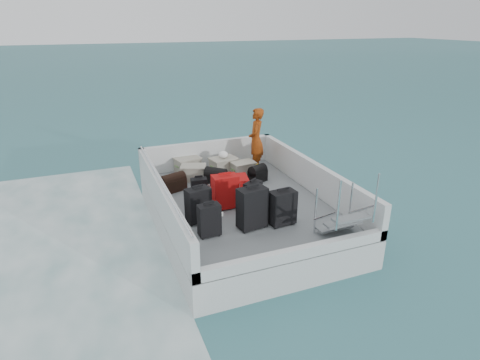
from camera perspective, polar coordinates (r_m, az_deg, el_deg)
The scene contains 22 objects.
ground at distance 9.02m, azimuth 0.24°, elevation -6.62°, with size 160.00×160.00×0.00m, color #195659.
ferry_hull at distance 8.88m, azimuth 0.24°, elevation -4.91°, with size 3.60×5.00×0.60m, color silver.
deck at distance 8.74m, azimuth 0.25°, elevation -3.10°, with size 3.30×4.70×0.02m, color slate.
deck_fittings at distance 8.45m, azimuth 3.24°, elevation -1.23°, with size 3.60×5.00×0.90m.
suitcase_0 at distance 7.28m, azimuth -4.39°, elevation -5.76°, with size 0.40×0.23×0.62m, color black.
suitcase_1 at distance 7.78m, azimuth -5.95°, elevation -3.60°, with size 0.47×0.27×0.70m, color black.
suitcase_2 at distance 8.75m, azimuth -5.83°, elevation -1.33°, with size 0.34×0.20×0.50m, color black.
suitcase_3 at distance 7.49m, azimuth 1.73°, elevation -4.06°, with size 0.53×0.31×0.81m, color black.
suitcase_5 at distance 8.31m, azimuth -2.13°, elevation -1.71°, with size 0.52×0.31×0.72m, color #AD0D0D.
suitcase_6 at distance 7.69m, azimuth 6.03°, elevation -3.98°, with size 0.50×0.29×0.69m, color black.
suitcase_7 at distance 8.35m, azimuth 1.83°, elevation -2.14°, with size 0.40×0.23×0.57m, color black.
suitcase_8 at distance 9.22m, azimuth -1.48°, elevation -0.58°, with size 0.55×0.83×0.33m, color #AD0D0D.
duffel_0 at distance 9.35m, azimuth -9.49°, elevation -0.58°, with size 0.58×0.30×0.32m, color black, non-canonical shape.
duffel_1 at distance 9.60m, azimuth -3.45°, elevation 0.29°, with size 0.51×0.30×0.32m, color black, non-canonical shape.
duffel_2 at distance 9.78m, azimuth 2.53°, elevation 0.73°, with size 0.41×0.30×0.32m, color black, non-canonical shape.
crate_0 at distance 10.44m, azimuth -7.44°, elevation 2.07°, with size 0.59×0.41×0.36m, color #A19D8D.
crate_1 at distance 9.92m, azimuth -6.63°, elevation 0.97°, with size 0.56×0.39×0.34m, color #A19D8D.
crate_2 at distance 10.31m, azimuth -2.37°, elevation 2.02°, with size 0.62×0.43×0.37m, color #A19D8D.
crate_3 at distance 10.14m, azimuth 0.45°, elevation 1.55°, with size 0.54×0.37×0.33m, color #A19D8D.
yellow_bag at distance 10.47m, azimuth 2.09°, elevation 1.89°, with size 0.28×0.26×0.22m, color yellow.
white_bag at distance 10.22m, azimuth -2.39°, elevation 3.48°, with size 0.24×0.24×0.18m, color white.
passenger at distance 10.35m, azimuth 2.30°, elevation 5.75°, with size 0.60×0.39×1.63m, color #C34B12.
Camera 1 is at (-2.96, -7.36, 4.29)m, focal length 30.00 mm.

